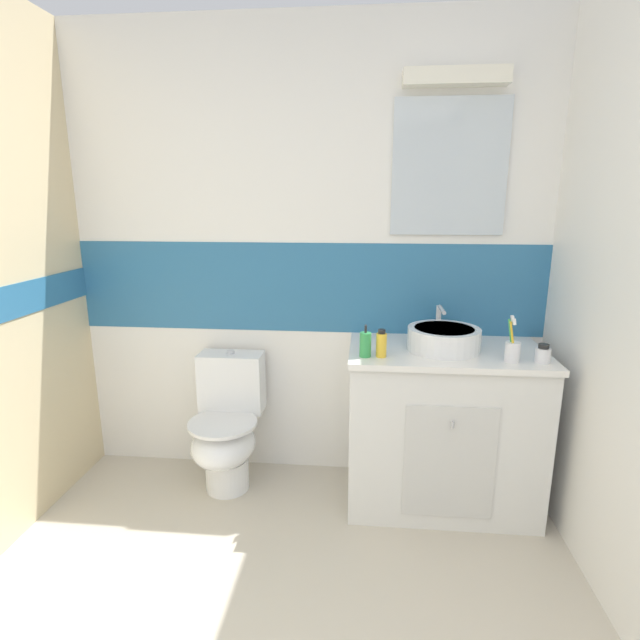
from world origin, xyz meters
TOP-DOWN VIEW (x-y plane):
  - ground_plane at (0.00, 1.20)m, footprint 3.20×3.48m
  - wall_back_tiled at (0.01, 2.45)m, footprint 3.20×0.20m
  - vanity_cabinet at (0.74, 2.13)m, footprint 0.97×0.57m
  - sink_basin at (0.72, 2.11)m, footprint 0.36×0.40m
  - toilet at (-0.42, 2.15)m, footprint 0.37×0.50m
  - toothbrush_cup at (1.01, 1.95)m, footprint 0.07×0.07m
  - soap_dispenser at (0.34, 1.96)m, footprint 0.06×0.06m
  - hair_gel_jar at (1.15, 1.95)m, footprint 0.07×0.07m
  - lotion_bottle_short at (0.41, 1.97)m, footprint 0.05×0.05m

SIDE VIEW (x-z plane):
  - ground_plane at x=0.00m, z-range -0.04..0.00m
  - toilet at x=-0.42m, z-range -0.03..0.73m
  - vanity_cabinet at x=0.74m, z-range 0.00..0.85m
  - hair_gel_jar at x=1.15m, z-range 0.85..0.93m
  - toothbrush_cup at x=1.01m, z-range 0.80..1.01m
  - sink_basin at x=0.72m, z-range 0.81..1.01m
  - soap_dispenser at x=0.34m, z-range 0.83..0.99m
  - lotion_bottle_short at x=0.41m, z-range 0.85..0.98m
  - wall_back_tiled at x=0.01m, z-range 0.01..2.51m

